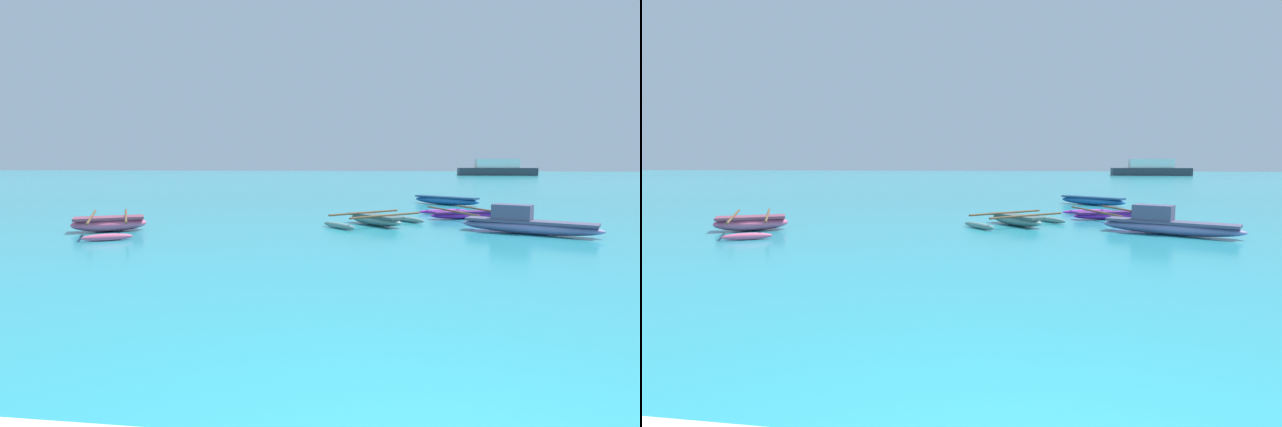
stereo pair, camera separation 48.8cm
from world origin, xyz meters
TOP-DOWN VIEW (x-y plane):
  - moored_boat_0 at (2.59, 17.14)m, footprint 3.63×4.61m
  - moored_boat_1 at (-0.91, 14.66)m, footprint 3.56×3.45m
  - moored_boat_2 at (3.66, 13.16)m, footprint 3.94×2.41m
  - moored_boat_3 at (-9.14, 12.05)m, footprint 3.19×4.37m
  - moored_boat_4 at (2.52, 23.41)m, footprint 3.26×2.75m
  - distant_ferry at (17.62, 82.11)m, footprint 12.21×2.69m

SIDE VIEW (x-z plane):
  - moored_boat_0 at x=2.59m, z-range -0.01..0.33m
  - moored_boat_1 at x=-0.91m, z-range -0.02..0.41m
  - moored_boat_4 at x=2.52m, z-range 0.02..0.45m
  - moored_boat_3 at x=-9.14m, z-range -0.01..0.51m
  - moored_boat_2 at x=3.66m, z-range -0.13..0.74m
  - distant_ferry at x=17.62m, z-range -0.25..2.44m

